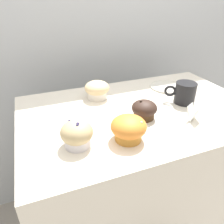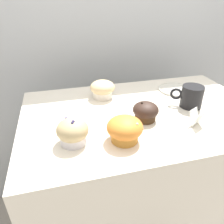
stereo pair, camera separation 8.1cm
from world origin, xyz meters
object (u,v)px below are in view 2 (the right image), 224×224
Objects in this scene: muffin_front_center at (103,89)px; coffee_cup at (191,96)px; serving_plate at (176,89)px; muffin_back_left at (73,132)px; muffin_front_left at (146,111)px; muffin_back_right at (125,129)px.

coffee_cup is at bearing -27.89° from muffin_front_center.
serving_plate is at bearing -1.42° from muffin_front_center.
muffin_back_left is 0.53m from coffee_cup.
muffin_back_left is 0.62m from serving_plate.
serving_plate is at bearing 41.42° from muffin_front_left.
muffin_back_left reaches higher than serving_plate.
muffin_front_left is at bearing -63.97° from muffin_front_center.
muffin_back_right is (0.17, -0.03, 0.00)m from muffin_back_left.
serving_plate is (0.26, 0.23, -0.03)m from muffin_front_left.
muffin_back_left is 0.83× the size of coffee_cup.
muffin_front_left is (0.28, 0.08, -0.01)m from muffin_back_left.
muffin_front_center reaches higher than serving_plate.
muffin_front_center is 0.90× the size of coffee_cup.
serving_plate is (0.37, -0.01, -0.04)m from muffin_front_center.
muffin_back_left is 0.17m from muffin_back_right.
coffee_cup is at bearing -99.37° from serving_plate.
muffin_front_center is 0.34m from muffin_back_right.
muffin_front_left is at bearing -166.69° from coffee_cup.
coffee_cup is 0.18m from serving_plate.
muffin_front_left is (0.12, 0.11, -0.01)m from muffin_back_right.
muffin_back_left is 0.61× the size of serving_plate.
muffin_front_center is at bearing 152.11° from coffee_cup.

